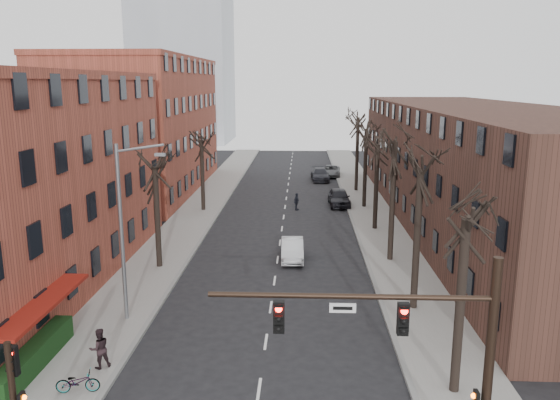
# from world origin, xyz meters

# --- Properties ---
(sidewalk_left) EXTENTS (4.00, 90.00, 0.15)m
(sidewalk_left) POSITION_xyz_m (-8.00, 35.00, 0.07)
(sidewalk_left) COLOR gray
(sidewalk_left) RESTS_ON ground
(sidewalk_right) EXTENTS (4.00, 90.00, 0.15)m
(sidewalk_right) POSITION_xyz_m (8.00, 35.00, 0.07)
(sidewalk_right) COLOR gray
(sidewalk_right) RESTS_ON ground
(building_left_far) EXTENTS (12.00, 28.00, 14.00)m
(building_left_far) POSITION_xyz_m (-16.00, 44.00, 7.00)
(building_left_far) COLOR brown
(building_left_far) RESTS_ON ground
(building_right) EXTENTS (12.00, 50.00, 10.00)m
(building_right) POSITION_xyz_m (16.00, 30.00, 5.00)
(building_right) COLOR #452820
(building_right) RESTS_ON ground
(awning_left) EXTENTS (1.20, 7.00, 0.15)m
(awning_left) POSITION_xyz_m (-9.40, 6.00, 0.00)
(awning_left) COLOR maroon
(awning_left) RESTS_ON ground
(hedge) EXTENTS (0.80, 6.00, 1.00)m
(hedge) POSITION_xyz_m (-9.50, 5.00, 0.65)
(hedge) COLOR #163813
(hedge) RESTS_ON sidewalk_left
(tree_right_a) EXTENTS (5.20, 5.20, 10.00)m
(tree_right_a) POSITION_xyz_m (7.60, 4.00, 0.00)
(tree_right_a) COLOR black
(tree_right_a) RESTS_ON ground
(tree_right_b) EXTENTS (5.20, 5.20, 10.80)m
(tree_right_b) POSITION_xyz_m (7.60, 12.00, 0.00)
(tree_right_b) COLOR black
(tree_right_b) RESTS_ON ground
(tree_right_c) EXTENTS (5.20, 5.20, 11.60)m
(tree_right_c) POSITION_xyz_m (7.60, 20.00, 0.00)
(tree_right_c) COLOR black
(tree_right_c) RESTS_ON ground
(tree_right_d) EXTENTS (5.20, 5.20, 10.00)m
(tree_right_d) POSITION_xyz_m (7.60, 28.00, 0.00)
(tree_right_d) COLOR black
(tree_right_d) RESTS_ON ground
(tree_right_e) EXTENTS (5.20, 5.20, 10.80)m
(tree_right_e) POSITION_xyz_m (7.60, 36.00, 0.00)
(tree_right_e) COLOR black
(tree_right_e) RESTS_ON ground
(tree_right_f) EXTENTS (5.20, 5.20, 11.60)m
(tree_right_f) POSITION_xyz_m (7.60, 44.00, 0.00)
(tree_right_f) COLOR black
(tree_right_f) RESTS_ON ground
(tree_left_a) EXTENTS (5.20, 5.20, 9.50)m
(tree_left_a) POSITION_xyz_m (-7.60, 18.00, 0.00)
(tree_left_a) COLOR black
(tree_left_a) RESTS_ON ground
(tree_left_b) EXTENTS (5.20, 5.20, 9.50)m
(tree_left_b) POSITION_xyz_m (-7.60, 34.00, 0.00)
(tree_left_b) COLOR black
(tree_left_b) RESTS_ON ground
(signal_mast_arm) EXTENTS (8.14, 0.30, 7.20)m
(signal_mast_arm) POSITION_xyz_m (5.45, -1.00, 4.40)
(signal_mast_arm) COLOR black
(signal_mast_arm) RESTS_ON ground
(signal_pole_left) EXTENTS (0.47, 0.44, 4.40)m
(signal_pole_left) POSITION_xyz_m (-6.99, -0.95, 2.61)
(signal_pole_left) COLOR black
(signal_pole_left) RESTS_ON ground
(streetlight) EXTENTS (2.45, 0.22, 9.03)m
(streetlight) POSITION_xyz_m (-7.03, 10.00, 5.01)
(streetlight) COLOR slate
(streetlight) RESTS_ON ground
(silver_sedan) EXTENTS (1.62, 4.30, 1.40)m
(silver_sedan) POSITION_xyz_m (1.00, 20.18, 0.70)
(silver_sedan) COLOR silver
(silver_sedan) RESTS_ON ground
(parked_car_near) EXTENTS (2.16, 4.97, 1.67)m
(parked_car_near) POSITION_xyz_m (5.25, 36.83, 0.83)
(parked_car_near) COLOR black
(parked_car_near) RESTS_ON ground
(parked_car_mid) EXTENTS (2.34, 5.19, 1.47)m
(parked_car_mid) POSITION_xyz_m (3.82, 50.67, 0.74)
(parked_car_mid) COLOR #212229
(parked_car_mid) RESTS_ON ground
(parked_car_far) EXTENTS (2.62, 5.12, 1.38)m
(parked_car_far) POSITION_xyz_m (5.30, 53.75, 0.69)
(parked_car_far) COLOR #54585C
(parked_car_far) RESTS_ON ground
(pedestrian_b) EXTENTS (1.06, 1.02, 1.73)m
(pedestrian_b) POSITION_xyz_m (-6.76, 5.14, 1.02)
(pedestrian_b) COLOR black
(pedestrian_b) RESTS_ON sidewalk_left
(pedestrian_crossing) EXTENTS (0.74, 1.04, 1.64)m
(pedestrian_crossing) POSITION_xyz_m (1.12, 34.74, 0.82)
(pedestrian_crossing) COLOR black
(pedestrian_crossing) RESTS_ON ground
(bicycle) EXTENTS (1.73, 0.81, 0.87)m
(bicycle) POSITION_xyz_m (-6.93, 3.25, 0.59)
(bicycle) COLOR gray
(bicycle) RESTS_ON sidewalk_left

